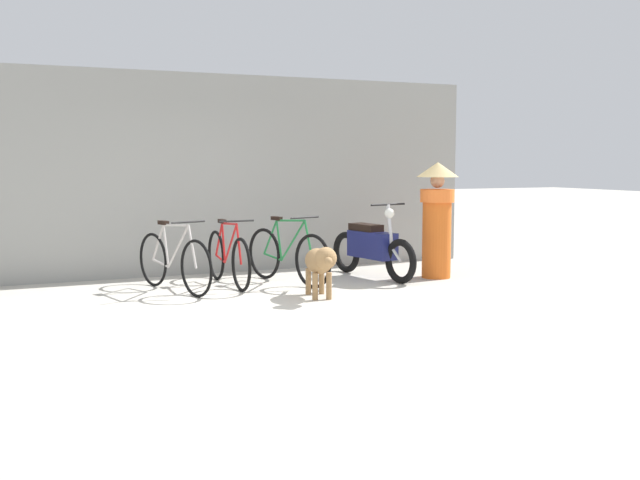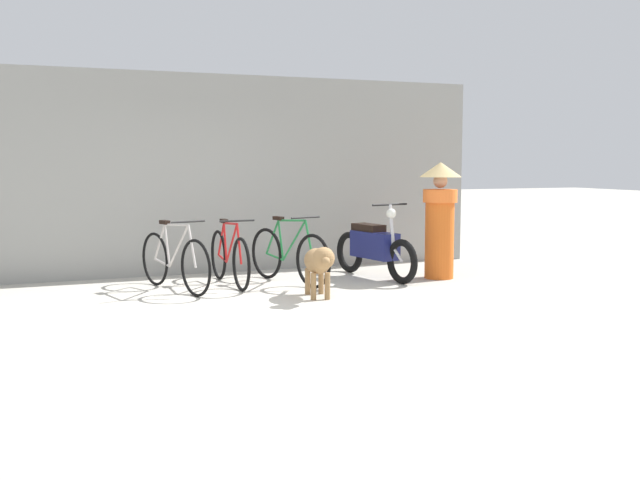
{
  "view_description": "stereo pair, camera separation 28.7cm",
  "coord_description": "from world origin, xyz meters",
  "px_view_note": "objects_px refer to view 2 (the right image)",
  "views": [
    {
      "loc": [
        -2.83,
        -7.67,
        1.64
      ],
      "look_at": [
        0.95,
        0.95,
        0.65
      ],
      "focal_mm": 42.0,
      "sensor_mm": 36.0,
      "label": 1
    },
    {
      "loc": [
        -2.57,
        -7.78,
        1.64
      ],
      "look_at": [
        0.95,
        0.95,
        0.65
      ],
      "focal_mm": 42.0,
      "sensor_mm": 36.0,
      "label": 2
    }
  ],
  "objects_px": {
    "person_in_robes": "(440,214)",
    "bicycle_2": "(289,255)",
    "motorcycle": "(375,248)",
    "bicycle_0": "(174,261)",
    "bicycle_1": "(229,257)",
    "stray_dog": "(319,262)"
  },
  "relations": [
    {
      "from": "motorcycle",
      "to": "stray_dog",
      "type": "height_order",
      "value": "motorcycle"
    },
    {
      "from": "stray_dog",
      "to": "motorcycle",
      "type": "bearing_deg",
      "value": 142.41
    },
    {
      "from": "bicycle_0",
      "to": "bicycle_2",
      "type": "distance_m",
      "value": 1.54
    },
    {
      "from": "bicycle_0",
      "to": "person_in_robes",
      "type": "distance_m",
      "value": 3.72
    },
    {
      "from": "motorcycle",
      "to": "stray_dog",
      "type": "xyz_separation_m",
      "value": [
        -1.31,
        -1.16,
        0.01
      ]
    },
    {
      "from": "bicycle_1",
      "to": "bicycle_2",
      "type": "xyz_separation_m",
      "value": [
        0.78,
        -0.17,
        0.01
      ]
    },
    {
      "from": "bicycle_1",
      "to": "motorcycle",
      "type": "height_order",
      "value": "motorcycle"
    },
    {
      "from": "bicycle_1",
      "to": "motorcycle",
      "type": "relative_size",
      "value": 0.95
    },
    {
      "from": "person_in_robes",
      "to": "motorcycle",
      "type": "bearing_deg",
      "value": -47.65
    },
    {
      "from": "bicycle_0",
      "to": "person_in_robes",
      "type": "xyz_separation_m",
      "value": [
        3.66,
        -0.36,
        0.53
      ]
    },
    {
      "from": "bicycle_0",
      "to": "bicycle_1",
      "type": "height_order",
      "value": "bicycle_0"
    },
    {
      "from": "bicycle_2",
      "to": "stray_dog",
      "type": "relative_size",
      "value": 1.52
    },
    {
      "from": "motorcycle",
      "to": "person_in_robes",
      "type": "bearing_deg",
      "value": 56.97
    },
    {
      "from": "person_in_robes",
      "to": "stray_dog",
      "type": "bearing_deg",
      "value": -4.35
    },
    {
      "from": "stray_dog",
      "to": "person_in_robes",
      "type": "xyz_separation_m",
      "value": [
        2.15,
        0.81,
        0.47
      ]
    },
    {
      "from": "motorcycle",
      "to": "bicycle_2",
      "type": "bearing_deg",
      "value": -101.04
    },
    {
      "from": "bicycle_0",
      "to": "bicycle_1",
      "type": "xyz_separation_m",
      "value": [
        0.77,
        0.18,
        -0.01
      ]
    },
    {
      "from": "bicycle_2",
      "to": "stray_dog",
      "type": "height_order",
      "value": "bicycle_2"
    },
    {
      "from": "person_in_robes",
      "to": "bicycle_2",
      "type": "bearing_deg",
      "value": -34.78
    },
    {
      "from": "motorcycle",
      "to": "bicycle_0",
      "type": "bearing_deg",
      "value": -100.48
    },
    {
      "from": "bicycle_1",
      "to": "person_in_robes",
      "type": "xyz_separation_m",
      "value": [
        2.9,
        -0.54,
        0.54
      ]
    },
    {
      "from": "bicycle_0",
      "to": "bicycle_2",
      "type": "height_order",
      "value": "bicycle_2"
    }
  ]
}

